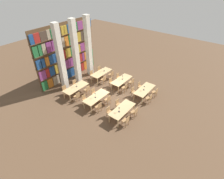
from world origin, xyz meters
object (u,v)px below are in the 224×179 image
chair_20 (104,79)px  desk_lamp_5 (104,68)px  reading_table_1 (145,90)px  chair_12 (125,88)px  reading_table_5 (101,73)px  chair_5 (134,92)px  chair_13 (112,82)px  desk_lamp_3 (122,77)px  chair_7 (140,86)px  reading_table_4 (76,88)px  reading_table_2 (96,97)px  chair_16 (77,96)px  chair_10 (108,100)px  chair_2 (135,112)px  reading_table_3 (122,80)px  reading_table_0 (122,110)px  pillar_left (61,59)px  chair_9 (85,99)px  chair_19 (75,84)px  chair_1 (109,112)px  chair_4 (149,98)px  chair_21 (92,75)px  pillar_center (76,53)px  chair_14 (132,82)px  desk_lamp_0 (119,109)px  chair_0 (126,121)px  chair_18 (87,90)px  pillar_right (88,47)px  chair_3 (118,104)px  chair_22 (111,75)px  chair_23 (100,70)px  chair_15 (119,77)px  desk_lamp_4 (76,83)px  desk_lamp_2 (95,94)px  chair_17 (65,90)px  chair_6 (155,92)px

chair_20 → desk_lamp_5: size_ratio=1.83×
reading_table_1 → chair_12: bearing=106.4°
reading_table_5 → chair_5: bearing=-97.1°
chair_13 → desk_lamp_3: (0.68, -0.77, 0.57)m
chair_7 → reading_table_4: (-3.97, 4.18, 0.20)m
reading_table_2 → chair_16: bearing=113.6°
chair_10 → desk_lamp_5: 4.39m
chair_2 → chair_20: bearing=66.0°
reading_table_1 → chair_20: 4.18m
chair_2 → chair_5: size_ratio=1.00×
reading_table_2 → chair_5: bearing=-33.3°
reading_table_3 → reading_table_0: bearing=-144.3°
pillar_left → chair_9: 4.06m
chair_19 → desk_lamp_5: 3.33m
chair_1 → chair_4: size_ratio=1.00×
chair_13 → chair_21: size_ratio=1.00×
chair_16 → chair_20: size_ratio=1.00×
pillar_center → chair_14: pillar_center is taller
desk_lamp_0 → reading_table_1: (3.68, -0.08, -0.36)m
chair_0 → desk_lamp_5: size_ratio=1.83×
chair_14 → chair_18: 4.25m
pillar_right → chair_20: size_ratio=6.68×
chair_2 → desk_lamp_3: 4.34m
reading_table_5 → chair_2: bearing=-115.9°
chair_4 → chair_5: (0.00, 1.52, 0.00)m
chair_3 → reading_table_1: chair_3 is taller
chair_21 → chair_19: bearing=-1.0°
chair_22 → chair_21: bearing=127.8°
pillar_right → reading_table_2: pillar_right is taller
chair_1 → chair_23: bearing=-132.8°
chair_15 → chair_16: 4.77m
chair_9 → chair_18: same height
chair_7 → reading_table_2: bearing=-25.3°
desk_lamp_4 → chair_21: (2.75, 0.70, -0.61)m
reading_table_3 → chair_20: chair_20 is taller
desk_lamp_4 → chair_5: bearing=-56.3°
pillar_left → desk_lamp_4: (0.04, -1.55, -1.90)m
chair_18 → reading_table_5: chair_18 is taller
reading_table_2 → desk_lamp_2: size_ratio=4.62×
chair_2 → reading_table_3: 4.25m
reading_table_2 → reading_table_3: same height
desk_lamp_5 → reading_table_1: bearing=-93.9°
pillar_right → chair_13: bearing=-99.1°
chair_23 → chair_7: bearing=89.4°
reading_table_2 → chair_14: 4.09m
desk_lamp_0 → chair_17: 5.66m
chair_0 → reading_table_2: (0.53, 3.30, 0.20)m
chair_18 → chair_21: 2.69m
chair_3 → chair_6: same height
chair_1 → reading_table_3: (3.95, 1.66, 0.20)m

